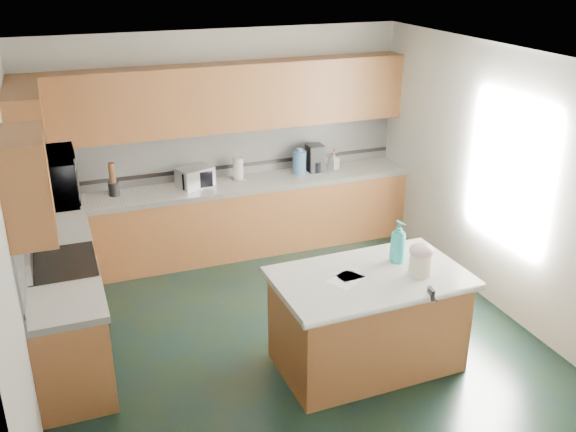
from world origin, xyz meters
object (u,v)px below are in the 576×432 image
island_top (370,278)px  toaster_oven (195,177)px  island_base (368,323)px  knife_block (66,193)px  treat_jar (420,264)px  coffee_maker (315,158)px  soap_bottle_island (398,242)px

island_top → toaster_oven: (-0.91, 2.75, 0.15)m
island_base → toaster_oven: toaster_oven is taller
toaster_oven → knife_block: bearing=158.9°
treat_jar → knife_block: size_ratio=0.96×
treat_jar → toaster_oven: bearing=104.5°
treat_jar → coffee_maker: 2.94m
treat_jar → knife_block: bearing=124.0°
island_base → island_top: 0.46m
island_top → coffee_maker: bearing=75.6°
soap_bottle_island → toaster_oven: size_ratio=0.98×
island_base → treat_jar: size_ratio=7.94×
toaster_oven → soap_bottle_island: bearing=-85.3°
island_top → coffee_maker: coffee_maker is taller
soap_bottle_island → coffee_maker: (0.30, 2.63, -0.03)m
island_base → island_top: bearing=0.0°
island_top → coffee_maker: size_ratio=4.94×
island_base → knife_block: knife_block is taller
treat_jar → soap_bottle_island: size_ratio=0.51×
island_base → soap_bottle_island: soap_bottle_island is taller
island_base → coffee_maker: bearing=75.6°
island_top → knife_block: bearing=129.6°
coffee_maker → knife_block: bearing=-178.1°
knife_block → island_top: bearing=-37.4°
coffee_maker → soap_bottle_island: bearing=-95.2°
island_base → island_top: size_ratio=0.94×
treat_jar → toaster_oven: size_ratio=0.50×
island_top → island_base: bearing=0.0°
treat_jar → toaster_oven: 3.18m
island_top → soap_bottle_island: bearing=21.8°
toaster_oven → island_base: bearing=-92.8°
island_base → soap_bottle_island: bearing=21.8°
treat_jar → coffee_maker: coffee_maker is taller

